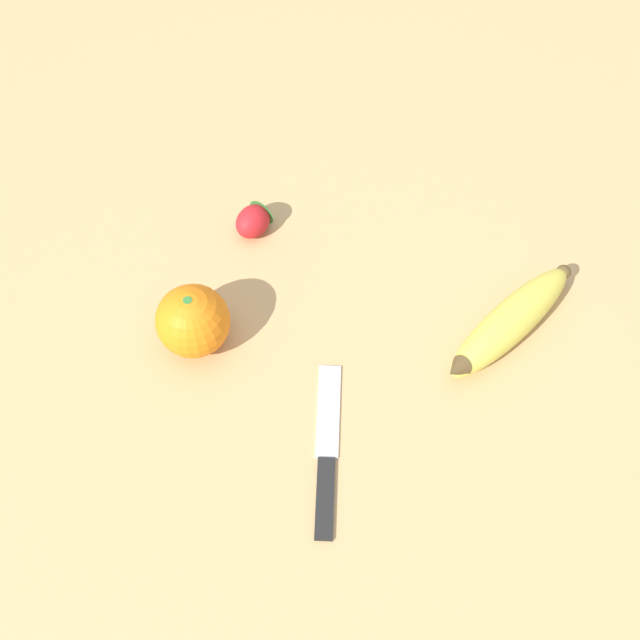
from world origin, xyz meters
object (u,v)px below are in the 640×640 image
at_px(orange, 193,321).
at_px(strawberry, 255,219).
at_px(paring_knife, 327,453).
at_px(banana, 510,322).

distance_m(orange, strawberry, 0.16).
bearing_deg(paring_knife, banana, 38.34).
bearing_deg(strawberry, paring_knife, -128.78).
height_order(strawberry, paring_knife, strawberry).
relative_size(strawberry, paring_knife, 0.33).
xyz_separation_m(orange, strawberry, (0.13, -0.09, -0.02)).
distance_m(orange, paring_knife, 0.19).
bearing_deg(banana, strawberry, -71.05).
xyz_separation_m(banana, orange, (0.07, 0.31, 0.02)).
height_order(banana, strawberry, banana).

